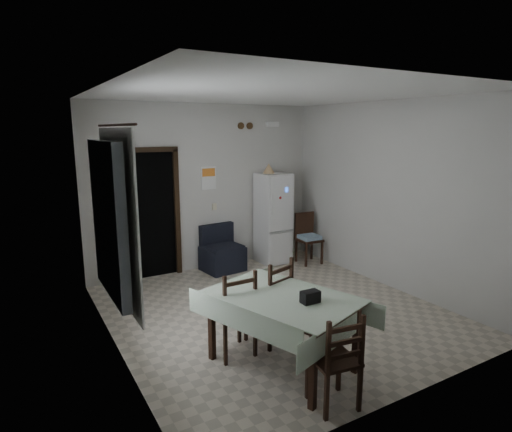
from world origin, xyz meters
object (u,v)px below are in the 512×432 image
object	(u,v)px
dining_chair_far_left	(232,312)
dining_chair_far_right	(268,299)
corner_chair	(309,239)
fridge	(273,218)
dining_chair_near_head	(334,358)
navy_seat	(222,248)
dining_table	(282,331)

from	to	relation	value
dining_chair_far_left	dining_chair_far_right	xyz separation A→B (m)	(0.50, 0.06, 0.01)
corner_chair	dining_chair_far_left	xyz separation A→B (m)	(-2.74, -2.22, 0.03)
corner_chair	dining_chair_far_right	distance (m)	3.11
corner_chair	fridge	bearing A→B (deg)	145.31
dining_chair_near_head	dining_chair_far_right	bearing A→B (deg)	-87.42
dining_chair_near_head	fridge	bearing A→B (deg)	-106.72
navy_seat	fridge	bearing A→B (deg)	-6.91
fridge	dining_table	distance (m)	3.68
fridge	dining_chair_far_right	size ratio (longest dim) A/B	1.64
fridge	dining_chair_near_head	distance (m)	4.35
dining_chair_far_right	navy_seat	bearing A→B (deg)	-120.88
dining_table	dining_chair_near_head	xyz separation A→B (m)	(0.03, -0.78, 0.06)
dining_chair_far_left	dining_chair_near_head	xyz separation A→B (m)	(0.36, -1.27, -0.04)
dining_table	dining_chair_far_right	world-z (taller)	dining_chair_far_right
dining_table	dining_chair_far_right	distance (m)	0.58
corner_chair	dining_chair_far_right	world-z (taller)	dining_chair_far_right
fridge	navy_seat	size ratio (longest dim) A/B	2.09
dining_table	dining_chair_near_head	size ratio (longest dim) A/B	1.65
dining_table	dining_chair_far_right	bearing A→B (deg)	53.84
navy_seat	dining_chair_near_head	distance (m)	4.00
fridge	dining_table	world-z (taller)	fridge
fridge	dining_table	xyz separation A→B (m)	(-1.88, -3.13, -0.44)
dining_table	dining_chair_far_left	bearing A→B (deg)	105.69
navy_seat	dining_chair_far_left	size ratio (longest dim) A/B	0.80
fridge	dining_chair_far_right	distance (m)	3.12
fridge	dining_chair_near_head	xyz separation A→B (m)	(-1.85, -3.92, -0.38)
fridge	dining_chair_far_right	bearing A→B (deg)	-124.83
dining_chair_far_left	dining_chair_far_right	bearing A→B (deg)	-173.60
dining_chair_far_left	dining_chair_near_head	world-z (taller)	dining_chair_far_left
navy_seat	corner_chair	distance (m)	1.64
navy_seat	dining_table	world-z (taller)	navy_seat
fridge	dining_chair_near_head	world-z (taller)	fridge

